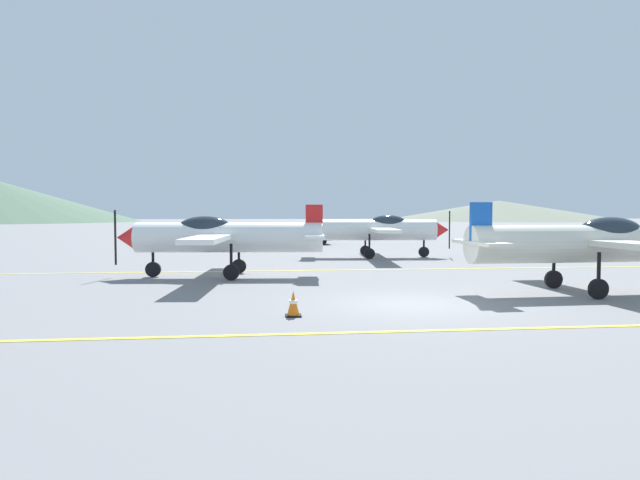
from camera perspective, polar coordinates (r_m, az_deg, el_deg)
ground_plane at (r=14.78m, az=9.66°, el=-6.52°), size 400.00×400.00×0.00m
apron_line_near at (r=11.77m, az=14.07°, el=-8.95°), size 80.00×0.16×0.01m
apron_line_far at (r=23.22m, az=3.65°, el=-3.08°), size 80.00×0.16×0.01m
airplane_near at (r=18.29m, az=26.04°, el=-0.21°), size 7.77×8.96×2.69m
airplane_mid at (r=20.95m, az=-10.07°, el=0.38°), size 7.82×8.99×2.69m
airplane_far at (r=29.89m, az=5.84°, el=1.12°), size 7.83×9.00×2.69m
car_sedan at (r=41.95m, az=-1.93°, el=0.70°), size 4.41×2.24×1.62m
traffic_cone_front at (r=12.87m, az=-2.75°, el=-6.57°), size 0.36×0.36×0.59m
hill_centerleft at (r=181.67m, az=17.85°, el=2.90°), size 72.50×72.50×6.17m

